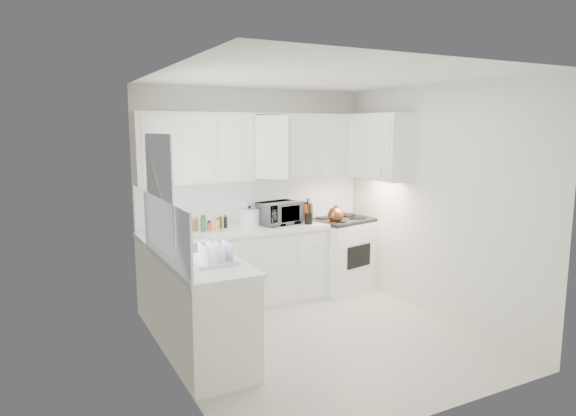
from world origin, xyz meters
TOP-DOWN VIEW (x-y plane):
  - floor at (0.00, 0.00)m, footprint 3.20×3.20m
  - ceiling at (0.00, 0.00)m, footprint 3.20×3.20m
  - wall_back at (0.00, 1.60)m, footprint 3.00×0.00m
  - wall_front at (0.00, -1.60)m, footprint 3.00×0.00m
  - wall_left at (-1.50, 0.00)m, footprint 0.00×3.20m
  - wall_right at (1.50, 0.00)m, footprint 0.00×3.20m
  - window_blinds at (-1.48, 0.35)m, footprint 0.06×0.96m
  - lower_cabinets_back at (-0.39, 1.30)m, footprint 2.22×0.60m
  - lower_cabinets_left at (-1.20, 0.20)m, footprint 0.60×1.60m
  - countertop_back at (-0.39, 1.29)m, footprint 2.24×0.64m
  - countertop_left at (-1.19, 0.20)m, footprint 0.64×1.62m
  - backsplash_back at (0.00, 1.59)m, footprint 2.98×0.02m
  - backsplash_left at (-1.49, 0.20)m, footprint 0.02×1.60m
  - upper_cabinets_back at (0.00, 1.44)m, footprint 3.00×0.33m
  - upper_cabinets_right at (1.33, 0.82)m, footprint 0.33×0.90m
  - sink at (-1.19, 0.55)m, footprint 0.42×0.38m
  - stove at (1.08, 1.28)m, footprint 0.92×0.82m
  - tea_kettle at (0.90, 1.12)m, footprint 0.32×0.29m
  - frying_pan at (1.26, 1.44)m, footprint 0.41×0.53m
  - microwave at (0.19, 1.31)m, footprint 0.55×0.38m
  - rice_cooker at (-0.17, 1.39)m, footprint 0.26×0.26m
  - paper_towel at (-0.17, 1.51)m, footprint 0.12×0.12m
  - utensil_crock at (0.52, 1.15)m, footprint 0.14×0.14m
  - dish_rack at (-1.14, -0.10)m, footprint 0.38×0.28m
  - spice_left_0 at (-0.85, 1.42)m, footprint 0.06×0.06m
  - spice_left_1 at (-0.78, 1.33)m, footprint 0.06×0.06m
  - spice_left_2 at (-0.70, 1.42)m, footprint 0.06×0.06m
  - spice_left_3 at (-0.62, 1.33)m, footprint 0.06×0.06m
  - spice_left_4 at (-0.55, 1.42)m, footprint 0.06×0.06m
  - spice_left_5 at (-0.47, 1.33)m, footprint 0.06×0.06m
  - sauce_right_0 at (0.58, 1.46)m, footprint 0.06×0.06m
  - sauce_right_1 at (0.64, 1.40)m, footprint 0.06×0.06m
  - sauce_right_2 at (0.69, 1.46)m, footprint 0.06×0.06m

SIDE VIEW (x-z plane):
  - floor at x=0.00m, z-range 0.00..0.00m
  - lower_cabinets_back at x=-0.39m, z-range 0.00..0.90m
  - lower_cabinets_left at x=-1.20m, z-range 0.00..0.90m
  - stove at x=1.08m, z-range 0.00..1.22m
  - countertop_back at x=-0.39m, z-range 0.90..0.95m
  - countertop_left at x=-1.19m, z-range 0.90..0.95m
  - frying_pan at x=1.26m, z-range 0.95..0.99m
  - spice_left_0 at x=-0.85m, z-range 0.95..1.08m
  - spice_left_1 at x=-0.78m, z-range 0.95..1.08m
  - spice_left_2 at x=-0.70m, z-range 0.95..1.08m
  - spice_left_3 at x=-0.62m, z-range 0.95..1.08m
  - spice_left_4 at x=-0.55m, z-range 0.95..1.08m
  - spice_left_5 at x=-0.47m, z-range 0.95..1.08m
  - sauce_right_0 at x=0.58m, z-range 0.95..1.14m
  - sauce_right_1 at x=0.64m, z-range 0.95..1.14m
  - sauce_right_2 at x=0.69m, z-range 0.95..1.14m
  - dish_rack at x=-1.14m, z-range 0.95..1.16m
  - tea_kettle at x=0.90m, z-range 0.94..1.17m
  - sink at x=-1.19m, z-range 0.92..1.22m
  - rice_cooker at x=-0.17m, z-range 0.95..1.20m
  - paper_towel at x=-0.17m, z-range 0.95..1.22m
  - utensil_crock at x=0.52m, z-range 0.95..1.28m
  - microwave at x=0.19m, z-range 0.95..1.29m
  - backsplash_back at x=0.00m, z-range 0.95..1.50m
  - backsplash_left at x=-1.49m, z-range 0.95..1.50m
  - wall_back at x=0.00m, z-range -0.20..2.80m
  - wall_front at x=0.00m, z-range -0.20..2.80m
  - wall_left at x=-1.50m, z-range -0.30..2.90m
  - wall_right at x=1.50m, z-range -0.30..2.90m
  - upper_cabinets_back at x=0.00m, z-range 1.10..1.90m
  - upper_cabinets_right at x=1.33m, z-range 1.10..1.90m
  - window_blinds at x=-1.48m, z-range 1.02..2.08m
  - ceiling at x=0.00m, z-range 2.60..2.60m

